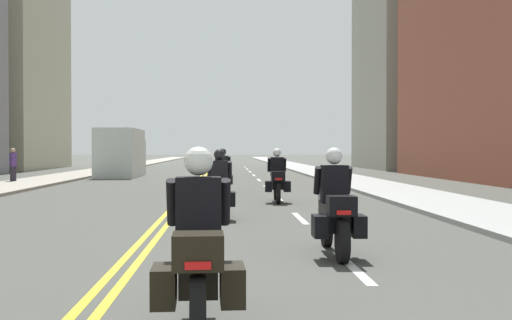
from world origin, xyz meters
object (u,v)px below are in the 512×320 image
motorcycle_4 (223,175)px  pedestrian_0 (13,165)px  parked_truck (122,155)px  motorcycle_1 (335,213)px  motorcycle_2 (219,191)px  motorcycle_0 (199,258)px  motorcycle_3 (277,180)px

motorcycle_4 → pedestrian_0: (-9.92, 7.02, 0.20)m
pedestrian_0 → parked_truck: (3.85, 7.50, 0.41)m
motorcycle_4 → motorcycle_1: bearing=-80.7°
motorcycle_1 → motorcycle_2: motorcycle_1 is taller
motorcycle_1 → motorcycle_0: bearing=-115.3°
motorcycle_0 → motorcycle_2: bearing=87.3°
motorcycle_2 → parked_truck: parked_truck is taller
motorcycle_0 → parked_truck: parked_truck is taller
motorcycle_1 → motorcycle_4: bearing=98.3°
pedestrian_0 → motorcycle_0: bearing=164.2°
motorcycle_3 → pedestrian_0: pedestrian_0 is taller
motorcycle_3 → pedestrian_0: 15.93m
motorcycle_1 → pedestrian_0: size_ratio=1.29×
motorcycle_2 → parked_truck: 23.70m
motorcycle_2 → motorcycle_4: size_ratio=1.01×
motorcycle_3 → parked_truck: size_ratio=0.35×
motorcycle_3 → motorcycle_4: size_ratio=1.03×
motorcycle_4 → pedestrian_0: size_ratio=1.32×
motorcycle_4 → motorcycle_3: bearing=-64.8°
motorcycle_4 → pedestrian_0: bearing=146.5°
motorcycle_2 → motorcycle_3: size_ratio=0.97×
motorcycle_0 → motorcycle_3: (1.81, 13.42, 0.01)m
motorcycle_1 → motorcycle_3: size_ratio=0.95×
motorcycle_0 → parked_truck: (-5.95, 31.83, 0.62)m
motorcycle_4 → motorcycle_2: bearing=-88.4°
motorcycle_2 → motorcycle_4: bearing=91.7°
parked_truck → motorcycle_0: bearing=-79.4°
motorcycle_3 → motorcycle_4: 4.24m
motorcycle_2 → parked_truck: bearing=106.7°
pedestrian_0 → parked_truck: parked_truck is taller
motorcycle_2 → pedestrian_0: size_ratio=1.32×
motorcycle_1 → parked_truck: (-7.84, 27.96, 0.62)m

